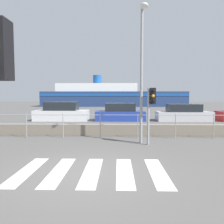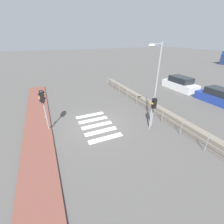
% 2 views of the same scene
% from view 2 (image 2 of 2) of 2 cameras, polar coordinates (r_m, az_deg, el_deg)
% --- Properties ---
extents(ground_plane, '(160.00, 160.00, 0.00)m').
position_cam_2_polar(ground_plane, '(11.66, -6.04, -4.67)').
color(ground_plane, '#565451').
extents(sidewalk_brick, '(24.00, 1.80, 0.12)m').
position_cam_2_polar(sidewalk_brick, '(11.30, -26.33, -8.40)').
color(sidewalk_brick, brown).
rests_on(sidewalk_brick, ground_plane).
extents(crosswalk, '(4.05, 2.40, 0.01)m').
position_cam_2_polar(crosswalk, '(11.53, -5.78, -5.03)').
color(crosswalk, silver).
rests_on(crosswalk, ground_plane).
extents(seawall, '(20.46, 0.55, 0.58)m').
position_cam_2_polar(seawall, '(14.08, 16.30, 1.45)').
color(seawall, slate).
rests_on(seawall, ground_plane).
extents(harbor_fence, '(18.45, 0.04, 1.21)m').
position_cam_2_polar(harbor_fence, '(13.36, 13.67, 2.78)').
color(harbor_fence, gray).
rests_on(harbor_fence, ground_plane).
extents(traffic_light_near, '(0.58, 0.41, 2.93)m').
position_cam_2_polar(traffic_light_near, '(10.85, -24.85, 3.93)').
color(traffic_light_near, gray).
rests_on(traffic_light_near, ground_plane).
extents(traffic_light_far, '(0.34, 0.32, 2.42)m').
position_cam_2_polar(traffic_light_far, '(10.53, 15.34, 1.82)').
color(traffic_light_far, gray).
rests_on(traffic_light_far, ground_plane).
extents(streetlamp, '(0.32, 1.00, 5.80)m').
position_cam_2_polar(streetlamp, '(10.33, 16.07, 12.06)').
color(streetlamp, gray).
rests_on(streetlamp, ground_plane).
extents(parked_car_white, '(4.52, 1.89, 1.59)m').
position_cam_2_polar(parked_car_white, '(21.34, 24.49, 9.74)').
color(parked_car_white, silver).
rests_on(parked_car_white, ground_plane).
extents(parked_car_blue, '(4.17, 1.80, 1.49)m').
position_cam_2_polar(parked_car_blue, '(18.59, 35.59, 4.69)').
color(parked_car_blue, '#233D9E').
rests_on(parked_car_blue, ground_plane).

